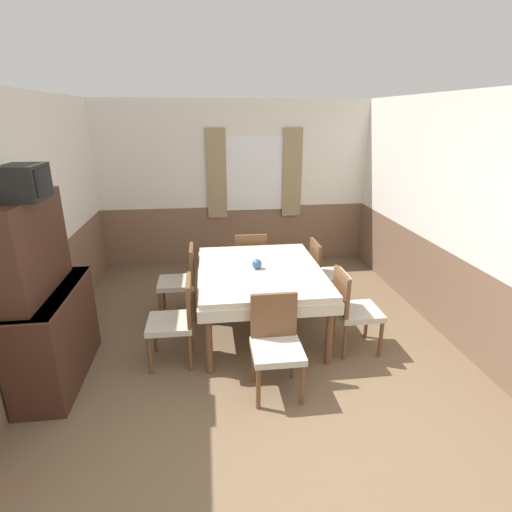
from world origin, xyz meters
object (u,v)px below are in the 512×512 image
at_px(chair_head_window, 250,260).
at_px(chair_right_far, 325,272).
at_px(dining_table, 260,277).
at_px(chair_left_far, 182,278).
at_px(chair_left_near, 177,318).
at_px(chair_right_near, 352,307).
at_px(chair_head_near, 276,341).
at_px(tv, 24,182).
at_px(vase, 257,264).
at_px(sideboard, 48,309).

distance_m(chair_head_window, chair_right_far, 1.05).
height_order(dining_table, chair_left_far, chair_left_far).
bearing_deg(chair_right_far, chair_left_near, -60.73).
distance_m(chair_head_window, chair_right_near, 1.79).
relative_size(chair_head_window, chair_right_far, 1.00).
distance_m(chair_head_window, chair_head_near, 2.10).
xyz_separation_m(tv, vase, (1.92, 0.76, -1.05)).
distance_m(dining_table, chair_right_far, 1.04).
distance_m(dining_table, chair_right_near, 1.04).
distance_m(chair_left_near, vase, 1.05).
height_order(sideboard, vase, sideboard).
distance_m(chair_head_near, sideboard, 2.06).
height_order(chair_right_near, tv, tv).
distance_m(chair_right_near, chair_right_far, 1.00).
relative_size(chair_right_near, chair_right_far, 1.00).
height_order(chair_left_far, chair_right_near, same).
distance_m(chair_left_far, chair_right_far, 1.79).
xyz_separation_m(chair_head_near, sideboard, (-2.01, 0.40, 0.24)).
bearing_deg(chair_right_near, chair_left_far, -119.27).
relative_size(chair_head_window, chair_head_near, 1.00).
relative_size(dining_table, tv, 4.32).
relative_size(dining_table, chair_head_window, 1.89).
bearing_deg(chair_left_far, dining_table, -119.27).
xyz_separation_m(chair_right_near, vase, (-0.93, 0.51, 0.33)).
relative_size(chair_right_near, sideboard, 0.51).
height_order(chair_right_near, sideboard, sideboard).
xyz_separation_m(sideboard, tv, (0.06, -0.11, 1.15)).
relative_size(chair_head_near, sideboard, 0.51).
bearing_deg(tv, sideboard, 118.02).
relative_size(chair_left_near, tv, 2.28).
height_order(chair_left_far, chair_head_window, same).
bearing_deg(chair_right_far, chair_head_window, -121.40).
distance_m(sideboard, vase, 2.08).
height_order(chair_left_near, sideboard, sideboard).
height_order(chair_head_window, chair_right_near, same).
relative_size(chair_right_far, sideboard, 0.51).
height_order(sideboard, tv, tv).
xyz_separation_m(chair_left_near, tv, (-1.06, -0.25, 1.39)).
xyz_separation_m(chair_head_window, vase, (-0.03, -1.04, 0.33)).
bearing_deg(chair_left_far, sideboard, 135.91).
bearing_deg(chair_left_near, vase, -59.47).
relative_size(chair_head_window, tv, 2.28).
height_order(chair_left_near, chair_head_near, same).
bearing_deg(sideboard, chair_head_near, -11.29).
bearing_deg(chair_left_near, chair_right_far, -60.73).
bearing_deg(chair_left_far, tv, 139.95).
bearing_deg(chair_head_window, chair_right_far, -31.40).
height_order(chair_head_near, vase, chair_head_near).
bearing_deg(chair_right_near, chair_left_near, -90.00).
bearing_deg(chair_right_far, tv, -66.19).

